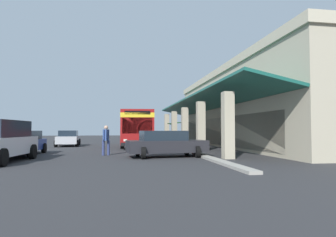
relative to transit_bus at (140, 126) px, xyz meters
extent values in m
plane|color=#2D2D30|center=(3.69, 7.70, -1.85)|extent=(120.00, 120.00, 0.00)
cube|color=#9E998E|center=(2.04, 2.88, -1.79)|extent=(32.04, 0.50, 0.12)
cube|color=#B2A88E|center=(2.04, 12.58, 1.35)|extent=(26.70, 11.47, 6.41)
cube|color=#C0B59A|center=(2.04, 12.58, 4.86)|extent=(27.00, 11.77, 0.60)
cube|color=#B2A88E|center=(-8.64, 3.92, -0.09)|extent=(0.55, 0.55, 3.53)
cube|color=#B2A88E|center=(-3.30, 3.92, -0.09)|extent=(0.55, 0.55, 3.53)
cube|color=#B2A88E|center=(2.04, 3.92, -0.09)|extent=(0.55, 0.55, 3.53)
cube|color=#B2A88E|center=(7.38, 3.92, -0.09)|extent=(0.55, 0.55, 3.53)
cube|color=#B2A88E|center=(12.72, 3.92, -0.09)|extent=(0.55, 0.55, 3.53)
cube|color=#19594C|center=(2.04, 5.24, 2.02)|extent=(26.70, 3.16, 0.82)
cube|color=#19232D|center=(2.04, 6.88, -0.45)|extent=(22.43, 0.08, 2.40)
cube|color=maroon|center=(0.05, 0.00, -0.13)|extent=(11.18, 3.49, 2.75)
cube|color=yellow|center=(0.05, 0.00, 0.80)|extent=(11.20, 3.51, 0.36)
cube|color=#19232D|center=(-0.25, 0.02, 0.10)|extent=(9.43, 3.36, 0.90)
cube|color=#19232D|center=(5.50, -0.47, 0.00)|extent=(0.25, 2.24, 1.20)
cube|color=black|center=(5.51, -0.48, 0.97)|extent=(0.23, 1.94, 0.28)
cube|color=black|center=(5.63, -0.49, -1.40)|extent=(0.41, 2.46, 0.24)
cube|color=silver|center=(5.63, 0.41, -1.10)|extent=(0.08, 0.24, 0.16)
cube|color=silver|center=(5.48, -1.37, -1.10)|extent=(0.08, 0.24, 0.16)
cube|color=silver|center=(-1.44, 0.12, 1.37)|extent=(2.54, 1.98, 0.24)
cylinder|color=black|center=(3.78, 0.95, -1.35)|extent=(1.00, 0.30, 1.00)
cylinder|color=black|center=(3.56, -1.59, -1.35)|extent=(1.00, 0.30, 1.00)
cylinder|color=black|center=(-2.91, 1.53, -1.35)|extent=(1.00, 0.30, 1.00)
cylinder|color=black|center=(-3.13, -1.01, -1.35)|extent=(1.00, 0.30, 1.00)
cube|color=navy|center=(8.66, -7.56, -1.25)|extent=(4.43, 1.86, 0.66)
cube|color=#19232D|center=(8.46, -7.56, -0.65)|extent=(2.49, 1.62, 0.54)
cylinder|color=black|center=(10.14, -6.64, -1.53)|extent=(0.64, 0.22, 0.64)
cylinder|color=black|center=(7.15, -6.68, -1.53)|extent=(0.64, 0.22, 0.64)
cylinder|color=black|center=(7.18, -8.48, -1.53)|extent=(0.64, 0.22, 0.64)
cylinder|color=black|center=(14.41, -6.45, -1.47)|extent=(0.76, 0.26, 0.76)
cylinder|color=black|center=(11.15, -6.22, -1.47)|extent=(0.76, 0.26, 0.76)
cube|color=#B2B5BA|center=(-1.16, -6.65, -1.25)|extent=(4.54, 2.17, 0.66)
cube|color=#19232D|center=(-1.36, -6.67, -0.65)|extent=(2.59, 1.79, 0.54)
cylinder|color=black|center=(0.25, -5.63, -1.53)|extent=(0.64, 0.22, 0.64)
cylinder|color=black|center=(0.40, -7.42, -1.53)|extent=(0.64, 0.22, 0.64)
cylinder|color=black|center=(-2.73, -5.88, -1.53)|extent=(0.64, 0.22, 0.64)
cylinder|color=black|center=(-2.58, -7.68, -1.53)|extent=(0.64, 0.22, 0.64)
cube|color=#232328|center=(11.21, 0.89, -1.25)|extent=(2.31, 4.58, 0.66)
cube|color=#19232D|center=(11.23, 0.69, -0.65)|extent=(1.86, 2.63, 0.54)
cylinder|color=black|center=(10.14, 2.27, -1.53)|extent=(0.64, 0.22, 0.64)
cylinder|color=black|center=(11.93, 2.48, -1.53)|extent=(0.64, 0.22, 0.64)
cylinder|color=black|center=(10.49, -0.70, -1.53)|extent=(0.64, 0.22, 0.64)
cylinder|color=black|center=(12.28, -0.49, -1.53)|extent=(0.64, 0.22, 0.64)
cylinder|color=navy|center=(9.58, -2.40, -1.41)|extent=(0.16, 0.16, 0.88)
cylinder|color=navy|center=(9.68, -2.69, -1.41)|extent=(0.16, 0.16, 0.88)
cube|color=#334C8C|center=(9.63, -2.54, -0.64)|extent=(0.55, 0.35, 0.66)
sphere|color=tan|center=(9.63, -2.54, -0.19)|extent=(0.24, 0.24, 0.24)
cylinder|color=#334C8C|center=(9.35, -2.41, -0.61)|extent=(0.09, 0.09, 0.60)
cylinder|color=#334C8C|center=(9.91, -2.68, -0.61)|extent=(0.09, 0.09, 0.60)
cube|color=gray|center=(-5.22, 4.30, -1.60)|extent=(0.95, 0.95, 0.50)
cylinder|color=#332319|center=(-5.22, 4.30, -1.34)|extent=(0.81, 0.81, 0.02)
cylinder|color=brown|center=(-5.22, 4.30, -0.53)|extent=(0.16, 0.16, 1.64)
ellipsoid|color=#195123|center=(-4.73, 4.17, 0.44)|extent=(1.04, 0.46, 0.19)
ellipsoid|color=#195123|center=(-5.17, 4.72, 0.52)|extent=(0.31, 0.87, 0.14)
ellipsoid|color=#195123|center=(-5.46, 4.61, 0.49)|extent=(0.65, 0.74, 0.15)
ellipsoid|color=#195123|center=(-5.52, 4.03, 0.36)|extent=(0.73, 0.69, 0.18)
ellipsoid|color=#195123|center=(-5.21, 3.86, 0.39)|extent=(0.24, 0.90, 0.15)
camera|label=1|loc=(27.19, -1.55, -0.35)|focal=30.76mm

